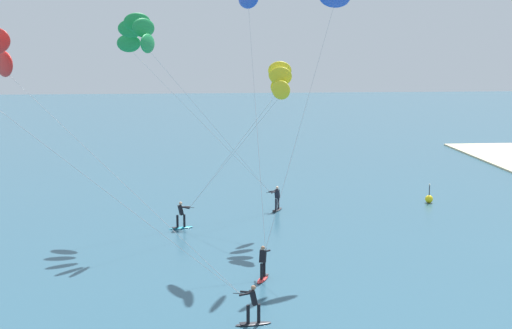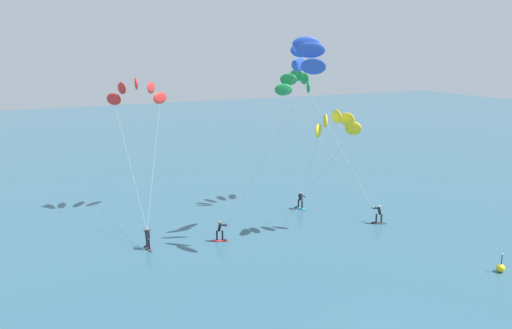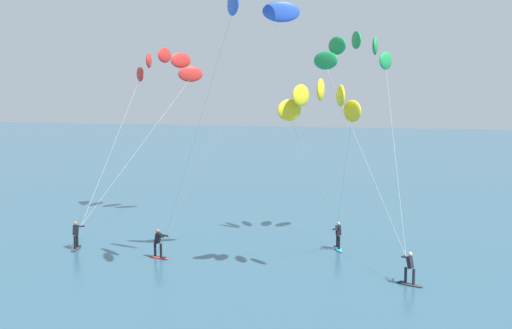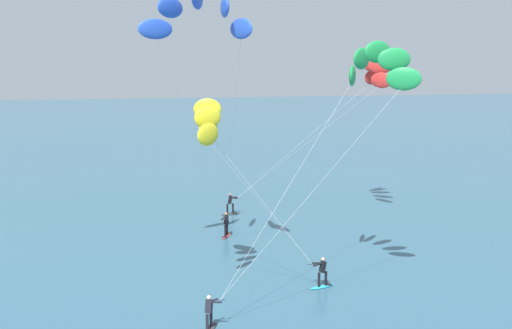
{
  "view_description": "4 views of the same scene",
  "coord_description": "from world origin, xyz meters",
  "px_view_note": "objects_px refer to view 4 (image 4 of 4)",
  "views": [
    {
      "loc": [
        -35.16,
        21.34,
        11.39
      ],
      "look_at": [
        1.4,
        18.0,
        4.96
      ],
      "focal_mm": 49.97,
      "sensor_mm": 36.0,
      "label": 1
    },
    {
      "loc": [
        -15.24,
        -14.98,
        14.73
      ],
      "look_at": [
        1.09,
        18.79,
        5.71
      ],
      "focal_mm": 33.4,
      "sensor_mm": 36.0,
      "label": 2
    },
    {
      "loc": [
        10.87,
        -18.82,
        10.34
      ],
      "look_at": [
        2.49,
        21.53,
        5.05
      ],
      "focal_mm": 49.15,
      "sensor_mm": 36.0,
      "label": 3
    },
    {
      "loc": [
        37.52,
        13.54,
        12.65
      ],
      "look_at": [
        1.92,
        19.36,
        5.77
      ],
      "focal_mm": 43.14,
      "sensor_mm": 36.0,
      "label": 4
    }
  ],
  "objects_px": {
    "kitesurfer_far_out": "(214,128)",
    "kitesurfer_downwind": "(199,24)",
    "kitesurfer_nearshore": "(370,75)",
    "kitesurfer_mid_water": "(371,75)"
  },
  "relations": [
    {
      "from": "kitesurfer_mid_water",
      "to": "kitesurfer_downwind",
      "type": "relative_size",
      "value": 0.8
    },
    {
      "from": "kitesurfer_far_out",
      "to": "kitesurfer_nearshore",
      "type": "bearing_deg",
      "value": 80.33
    },
    {
      "from": "kitesurfer_nearshore",
      "to": "kitesurfer_downwind",
      "type": "bearing_deg",
      "value": -119.97
    },
    {
      "from": "kitesurfer_far_out",
      "to": "kitesurfer_downwind",
      "type": "relative_size",
      "value": 0.65
    },
    {
      "from": "kitesurfer_mid_water",
      "to": "kitesurfer_far_out",
      "type": "xyz_separation_m",
      "value": [
        12.91,
        -12.79,
        -1.99
      ]
    },
    {
      "from": "kitesurfer_far_out",
      "to": "kitesurfer_downwind",
      "type": "xyz_separation_m",
      "value": [
        -3.36,
        -0.42,
        5.25
      ]
    },
    {
      "from": "kitesurfer_mid_water",
      "to": "kitesurfer_far_out",
      "type": "relative_size",
      "value": 1.25
    },
    {
      "from": "kitesurfer_nearshore",
      "to": "kitesurfer_far_out",
      "type": "relative_size",
      "value": 1.28
    },
    {
      "from": "kitesurfer_downwind",
      "to": "kitesurfer_mid_water",
      "type": "bearing_deg",
      "value": 125.84
    },
    {
      "from": "kitesurfer_nearshore",
      "to": "kitesurfer_mid_water",
      "type": "bearing_deg",
      "value": 160.15
    }
  ]
}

